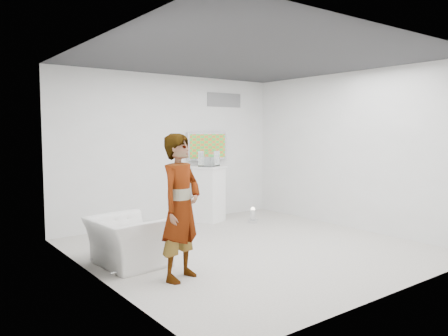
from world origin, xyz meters
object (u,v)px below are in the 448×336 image
(tv, at_px, (207,146))
(floor_uplight, at_px, (253,215))
(armchair, at_px, (128,241))
(pedestal, at_px, (209,194))
(person, at_px, (181,207))

(tv, xyz_separation_m, floor_uplight, (0.43, -1.03, -1.40))
(armchair, height_order, pedestal, pedestal)
(tv, xyz_separation_m, armchair, (-2.81, -2.10, -1.21))
(person, relative_size, floor_uplight, 6.04)
(person, bearing_deg, tv, 27.22)
(tv, relative_size, armchair, 0.96)
(pedestal, bearing_deg, floor_uplight, -46.71)
(tv, relative_size, floor_uplight, 3.27)
(pedestal, xyz_separation_m, floor_uplight, (0.63, -0.67, -0.42))
(armchair, bearing_deg, person, -166.62)
(tv, bearing_deg, armchair, -143.17)
(armchair, distance_m, floor_uplight, 3.42)
(floor_uplight, bearing_deg, armchair, -161.64)
(tv, height_order, pedestal, tv)
(armchair, height_order, floor_uplight, armchair)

